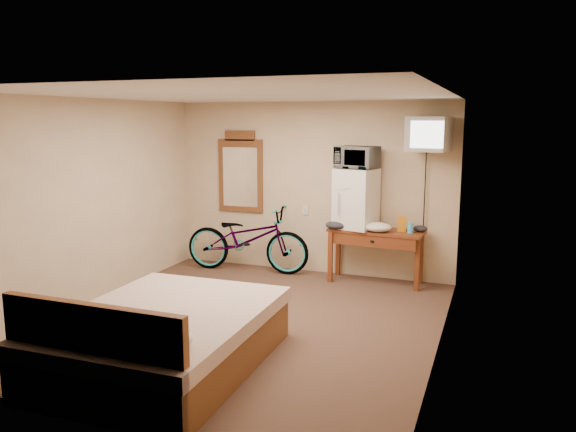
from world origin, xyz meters
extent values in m
plane|color=#513628|center=(0.00, 0.00, 0.00)|extent=(4.60, 4.60, 0.00)
plane|color=silver|center=(0.00, 0.00, 2.50)|extent=(4.60, 4.60, 0.00)
cube|color=tan|center=(0.00, 2.30, 1.25)|extent=(4.20, 0.04, 2.50)
cube|color=tan|center=(0.00, -2.30, 1.25)|extent=(4.20, 0.04, 2.50)
cube|color=tan|center=(-2.10, 0.00, 1.25)|extent=(0.04, 4.60, 2.50)
cube|color=tan|center=(2.10, 0.00, 1.25)|extent=(0.04, 4.60, 2.50)
cube|color=silver|center=(-0.08, 2.29, 0.92)|extent=(0.08, 0.01, 0.13)
cube|color=brown|center=(1.04, 2.04, 0.73)|extent=(1.33, 0.60, 0.04)
cube|color=brown|center=(0.44, 1.84, 0.35)|extent=(0.06, 0.06, 0.71)
cube|color=brown|center=(1.63, 1.84, 0.35)|extent=(0.06, 0.06, 0.71)
cube|color=brown|center=(0.44, 2.24, 0.35)|extent=(0.06, 0.06, 0.71)
cube|color=brown|center=(1.63, 2.24, 0.35)|extent=(0.06, 0.06, 0.71)
cube|color=brown|center=(1.04, 1.82, 0.63)|extent=(1.17, 0.14, 0.16)
cube|color=black|center=(1.04, 1.80, 0.63)|extent=(0.05, 0.02, 0.03)
cube|color=white|center=(0.74, 2.05, 1.17)|extent=(0.60, 0.58, 0.83)
cube|color=#ABABA6|center=(0.74, 1.81, 1.33)|extent=(0.51, 0.01, 0.00)
cylinder|color=#ABABA6|center=(0.56, 1.80, 1.12)|extent=(0.02, 0.02, 0.30)
imported|color=white|center=(0.74, 2.05, 1.73)|extent=(0.62, 0.49, 0.30)
cube|color=orange|center=(1.38, 2.03, 0.85)|extent=(0.12, 0.09, 0.21)
cylinder|color=#42B2E3|center=(1.51, 1.97, 0.82)|extent=(0.08, 0.08, 0.14)
ellipsoid|color=white|center=(1.07, 1.91, 0.81)|extent=(0.40, 0.31, 0.12)
ellipsoid|color=black|center=(0.51, 1.88, 0.80)|extent=(0.29, 0.22, 0.11)
ellipsoid|color=black|center=(1.62, 2.10, 0.79)|extent=(0.19, 0.16, 0.09)
cube|color=black|center=(1.69, 2.28, 1.95)|extent=(0.14, 0.02, 0.14)
cylinder|color=black|center=(1.69, 2.24, 1.95)|extent=(0.05, 0.30, 0.05)
cube|color=#ABABA6|center=(1.69, 2.02, 2.06)|extent=(0.58, 0.51, 0.45)
cube|color=white|center=(1.69, 1.80, 2.06)|extent=(0.42, 0.09, 0.34)
cube|color=black|center=(1.69, 2.24, 2.06)|extent=(0.31, 0.07, 0.28)
cube|color=brown|center=(-1.13, 2.27, 1.40)|extent=(0.73, 0.04, 1.10)
cube|color=brown|center=(-1.13, 2.27, 2.00)|extent=(0.48, 0.04, 0.15)
cube|color=white|center=(-1.13, 2.25, 1.37)|extent=(0.57, 0.01, 0.90)
imported|color=black|center=(-0.88, 1.95, 0.49)|extent=(1.94, 0.84, 0.99)
cube|color=brown|center=(-0.21, -1.30, 0.20)|extent=(1.67, 2.20, 0.40)
cube|color=beige|center=(-0.21, -1.30, 0.45)|extent=(1.71, 2.24, 0.14)
cube|color=brown|center=(-0.21, -2.26, 0.55)|extent=(1.63, 0.08, 0.70)
ellipsoid|color=silver|center=(-0.59, -1.95, 0.58)|extent=(0.57, 0.35, 0.20)
ellipsoid|color=silver|center=(0.17, -1.95, 0.58)|extent=(0.57, 0.35, 0.20)
camera|label=1|loc=(2.57, -5.46, 2.25)|focal=35.00mm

